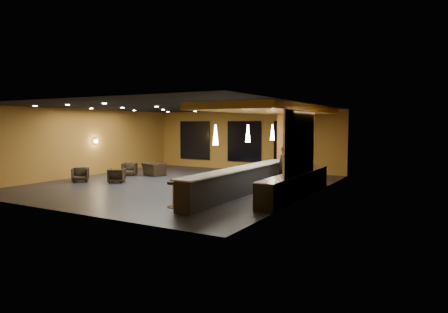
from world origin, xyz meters
The scene contains 35 objects.
floor centered at (0.00, 0.00, -0.05)m, with size 12.00×13.00×0.10m, color black.
ceiling centered at (0.00, 0.00, 3.55)m, with size 12.00×13.00×0.10m, color black.
wall_back centered at (0.00, 6.55, 1.75)m, with size 12.00×0.10×3.50m, color #926220.
wall_front centered at (0.00, -6.55, 1.75)m, with size 12.00×0.10×3.50m, color #926220.
wall_left centered at (-6.05, 0.00, 1.75)m, with size 0.10×13.00×3.50m, color #926220.
wall_right centered at (6.05, 0.00, 1.75)m, with size 0.10×13.00×3.50m, color #926220.
wood_soffit centered at (4.00, 1.00, 3.36)m, with size 3.60×8.00×0.28m, color #B78635.
window_left centered at (-3.50, 6.44, 1.70)m, with size 2.20×0.06×2.40m, color black.
window_center centered at (0.00, 6.44, 1.70)m, with size 2.20×0.06×2.40m, color black.
window_right centered at (3.00, 6.44, 1.70)m, with size 2.20×0.06×2.40m, color black.
tile_backsplash centered at (5.96, -1.00, 2.00)m, with size 0.06×3.20×2.40m, color white.
bar_counter centered at (3.65, -1.00, 0.50)m, with size 0.60×8.00×1.00m, color black.
bar_top centered at (3.65, -1.00, 1.02)m, with size 0.78×8.10×0.05m, color beige.
prep_counter centered at (5.65, -0.50, 0.43)m, with size 0.70×6.00×0.86m, color black.
prep_top centered at (5.65, -0.50, 0.89)m, with size 0.72×6.00×0.03m, color silver.
wall_shelf_lower centered at (5.82, -1.20, 1.60)m, with size 0.30×1.50×0.03m, color silver.
wall_shelf_upper centered at (5.82, -1.20, 2.05)m, with size 0.30×1.50×0.03m, color silver.
column centered at (3.65, 3.60, 1.75)m, with size 0.60×0.60×3.50m, color #A66325.
wall_sconce centered at (-5.88, 0.50, 1.80)m, with size 0.22×0.22×0.22m, color #FFE5B2.
pendant_0 centered at (3.65, -3.00, 2.35)m, with size 0.20×0.20×0.70m, color white.
pendant_1 centered at (3.65, -0.50, 2.35)m, with size 0.20×0.20×0.70m, color white.
pendant_2 centered at (3.65, 2.00, 2.35)m, with size 0.20×0.20×0.70m, color white.
staff_a centered at (4.44, 1.43, 0.88)m, with size 0.64×0.42×1.76m, color black.
staff_b centered at (5.15, 2.12, 0.83)m, with size 0.81×0.63×1.66m, color black.
staff_c centered at (5.25, 2.30, 0.80)m, with size 0.78×0.51×1.60m, color black.
armchair_a centered at (-4.52, -1.75, 0.33)m, with size 0.71×0.74×0.67m, color black.
armchair_b centered at (-2.84, -1.09, 0.33)m, with size 0.70×0.72×0.66m, color black.
armchair_c centered at (-4.15, 1.17, 0.33)m, with size 0.71×0.73×0.66m, color black.
armchair_d centered at (-2.97, 1.74, 0.34)m, with size 1.04×0.91×0.68m, color black.
bar_stool_0 centered at (2.80, -4.27, 0.54)m, with size 0.43×0.43×0.85m.
bar_stool_1 centered at (2.98, -2.93, 0.48)m, with size 0.38×0.38×0.76m.
bar_stool_2 centered at (2.94, -1.75, 0.56)m, with size 0.44×0.44×0.87m.
bar_stool_3 centered at (2.92, -0.18, 0.53)m, with size 0.42×0.42×0.83m.
bar_stool_4 centered at (2.81, 1.08, 0.49)m, with size 0.39×0.39×0.77m.
bar_stool_5 centered at (2.86, 2.41, 0.50)m, with size 0.39×0.39×0.77m.
Camera 1 is at (10.59, -14.67, 2.71)m, focal length 32.00 mm.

